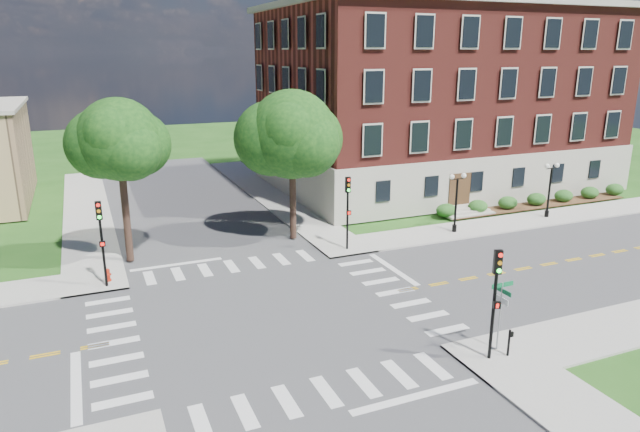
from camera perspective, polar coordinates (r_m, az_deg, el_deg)
name	(u,v)px	position (r m, az deg, el deg)	size (l,w,h in m)	color
ground	(268,315)	(28.65, -5.21, -9.84)	(160.00, 160.00, 0.00)	#1F4C15
road_ew	(268,315)	(28.65, -5.21, -9.83)	(90.00, 12.00, 0.01)	#3D3D3F
road_ns	(268,315)	(28.65, -5.21, -9.82)	(12.00, 90.00, 0.01)	#3D3D3F
sidewalk_ne	(387,207)	(47.80, 6.75, 0.88)	(34.00, 34.00, 0.12)	#9E9B93
crosswalk_east	(395,292)	(31.35, 7.52, -7.55)	(2.20, 10.20, 0.02)	silver
stop_bar_east	(393,269)	(34.49, 7.32, -5.30)	(0.40, 5.50, 0.00)	silver
main_building	(435,97)	(56.50, 11.44, 11.54)	(30.60, 22.40, 16.50)	#AFA89A
shrub_row	(536,207)	(51.09, 20.75, 0.86)	(18.00, 2.00, 1.30)	#1F4A18
tree_c	(119,140)	(35.42, -19.48, 7.18)	(4.86, 4.86, 9.92)	black
tree_d	(292,135)	(37.93, -2.83, 8.12)	(5.89, 5.89, 10.10)	black
traffic_signal_se	(495,291)	(24.34, 17.14, -7.15)	(0.38, 0.45, 4.80)	black
traffic_signal_ne	(348,204)	(36.42, 2.79, 1.25)	(0.34, 0.38, 4.80)	black
traffic_signal_nw	(101,233)	(32.66, -21.05, -1.58)	(0.33, 0.36, 4.80)	black
twin_lamp_west	(456,199)	(41.32, 13.47, 1.66)	(1.36, 0.36, 4.23)	black
twin_lamp_east	(550,187)	(47.33, 21.99, 2.73)	(1.36, 0.36, 4.23)	black
street_sign_pole	(501,303)	(25.50, 17.65, -8.26)	(1.10, 1.10, 3.10)	gray
push_button_post	(509,341)	(25.76, 18.41, -11.81)	(0.14, 0.21, 1.20)	black
fire_hydrant	(108,275)	(34.21, -20.43, -5.57)	(0.35, 0.35, 0.75)	#AB200D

